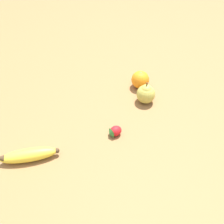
{
  "coord_description": "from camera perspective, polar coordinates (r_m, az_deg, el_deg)",
  "views": [
    {
      "loc": [
        0.09,
        -0.61,
        0.63
      ],
      "look_at": [
        0.1,
        0.04,
        0.03
      ],
      "focal_mm": 42.0,
      "sensor_mm": 36.0,
      "label": 1
    }
  ],
  "objects": [
    {
      "name": "banana",
      "position": [
        0.81,
        -17.78,
        -8.95
      ],
      "size": [
        0.18,
        0.07,
        0.04
      ],
      "rotation": [
        0.0,
        0.0,
        3.34
      ],
      "color": "yellow",
      "rests_on": "ground_plane"
    },
    {
      "name": "orange",
      "position": [
        1.02,
        6.17,
        7.02
      ],
      "size": [
        0.07,
        0.07,
        0.07
      ],
      "color": "orange",
      "rests_on": "ground_plane"
    },
    {
      "name": "pear",
      "position": [
        0.95,
        7.38,
        4.04
      ],
      "size": [
        0.07,
        0.07,
        0.09
      ],
      "color": "#B7AD47",
      "rests_on": "ground_plane"
    },
    {
      "name": "ground_plane",
      "position": [
        0.88,
        -6.41,
        -3.12
      ],
      "size": [
        3.0,
        3.0,
        0.0
      ],
      "primitive_type": "plane",
      "color": "olive"
    },
    {
      "name": "strawberry",
      "position": [
        0.84,
        0.58,
        -4.23
      ],
      "size": [
        0.05,
        0.05,
        0.03
      ],
      "rotation": [
        0.0,
        0.0,
        3.69
      ],
      "color": "red",
      "rests_on": "ground_plane"
    }
  ]
}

